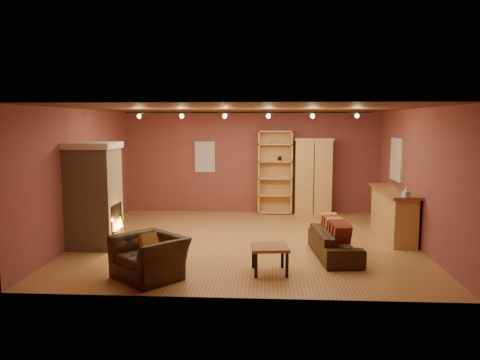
# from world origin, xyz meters

# --- Properties ---
(floor) EXTENTS (7.00, 7.00, 0.00)m
(floor) POSITION_xyz_m (0.00, 0.00, 0.00)
(floor) COLOR brown
(floor) RESTS_ON ground
(ceiling) EXTENTS (7.00, 7.00, 0.00)m
(ceiling) POSITION_xyz_m (0.00, 0.00, 2.80)
(ceiling) COLOR #58341B
(ceiling) RESTS_ON back_wall
(back_wall) EXTENTS (7.00, 0.02, 2.80)m
(back_wall) POSITION_xyz_m (0.00, 3.25, 1.40)
(back_wall) COLOR brown
(back_wall) RESTS_ON floor
(left_wall) EXTENTS (0.02, 6.50, 2.80)m
(left_wall) POSITION_xyz_m (-3.50, 0.00, 1.40)
(left_wall) COLOR brown
(left_wall) RESTS_ON floor
(right_wall) EXTENTS (0.02, 6.50, 2.80)m
(right_wall) POSITION_xyz_m (3.50, 0.00, 1.40)
(right_wall) COLOR brown
(right_wall) RESTS_ON floor
(fireplace) EXTENTS (1.01, 0.98, 2.12)m
(fireplace) POSITION_xyz_m (-3.04, -0.60, 1.06)
(fireplace) COLOR tan
(fireplace) RESTS_ON floor
(back_window) EXTENTS (0.56, 0.04, 0.86)m
(back_window) POSITION_xyz_m (-1.30, 3.23, 1.55)
(back_window) COLOR beige
(back_window) RESTS_ON back_wall
(bookcase) EXTENTS (0.94, 0.36, 2.29)m
(bookcase) POSITION_xyz_m (0.66, 3.13, 1.16)
(bookcase) COLOR #DCAE6B
(bookcase) RESTS_ON floor
(armoire) EXTENTS (1.03, 0.59, 2.09)m
(armoire) POSITION_xyz_m (1.69, 2.99, 1.05)
(armoire) COLOR #DCAE6B
(armoire) RESTS_ON floor
(bar_counter) EXTENTS (0.60, 2.22, 1.06)m
(bar_counter) POSITION_xyz_m (3.20, 0.52, 0.54)
(bar_counter) COLOR tan
(bar_counter) RESTS_ON floor
(tissue_box) EXTENTS (0.16, 0.16, 0.22)m
(tissue_box) POSITION_xyz_m (3.15, -0.56, 1.15)
(tissue_box) COLOR #90C3E7
(tissue_box) RESTS_ON bar_counter
(right_window) EXTENTS (0.05, 0.90, 1.00)m
(right_window) POSITION_xyz_m (3.47, 1.40, 1.65)
(right_window) COLOR beige
(right_window) RESTS_ON right_wall
(loveseat) EXTENTS (0.68, 1.80, 0.74)m
(loveseat) POSITION_xyz_m (1.72, -1.06, 0.37)
(loveseat) COLOR black
(loveseat) RESTS_ON floor
(armchair) EXTENTS (1.26, 1.23, 0.93)m
(armchair) POSITION_xyz_m (-1.45, -2.46, 0.47)
(armchair) COLOR black
(armchair) RESTS_ON floor
(coffee_table) EXTENTS (0.68, 0.68, 0.46)m
(coffee_table) POSITION_xyz_m (0.50, -2.06, 0.39)
(coffee_table) COLOR brown
(coffee_table) RESTS_ON floor
(track_rail) EXTENTS (5.20, 0.09, 0.13)m
(track_rail) POSITION_xyz_m (0.00, 0.20, 2.69)
(track_rail) COLOR black
(track_rail) RESTS_ON ceiling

